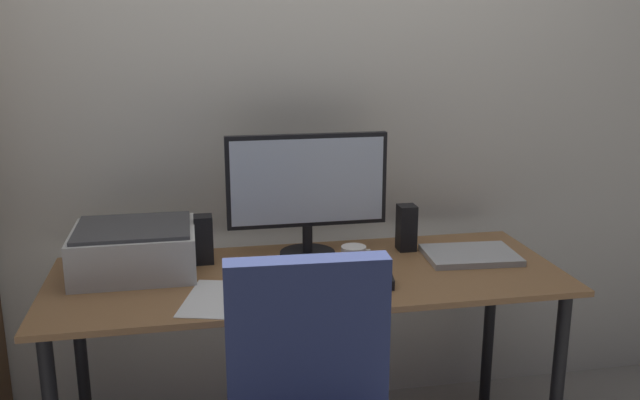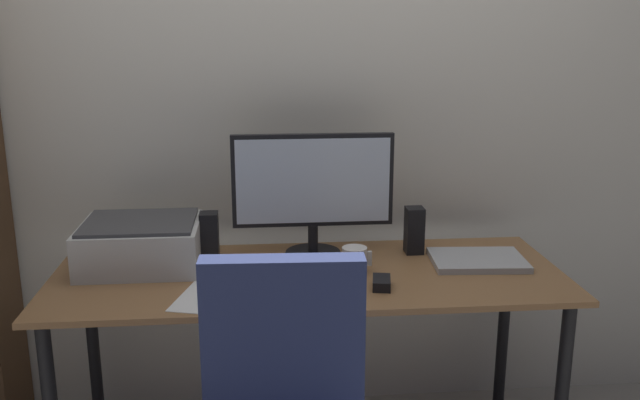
# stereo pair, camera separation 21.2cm
# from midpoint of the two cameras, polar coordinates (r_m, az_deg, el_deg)

# --- Properties ---
(back_wall) EXTENTS (6.40, 0.10, 2.60)m
(back_wall) POSITION_cam_midpoint_polar(r_m,az_deg,el_deg) (2.65, -5.25, 9.03)
(back_wall) COLOR silver
(back_wall) RESTS_ON ground
(desk) EXTENTS (1.71, 0.65, 0.74)m
(desk) POSITION_cam_midpoint_polar(r_m,az_deg,el_deg) (2.33, -3.63, -8.13)
(desk) COLOR olive
(desk) RESTS_ON ground
(monitor) EXTENTS (0.57, 0.20, 0.44)m
(monitor) POSITION_cam_midpoint_polar(r_m,az_deg,el_deg) (2.40, -3.60, 1.07)
(monitor) COLOR black
(monitor) RESTS_ON desk
(keyboard) EXTENTS (0.29, 0.11, 0.02)m
(keyboard) POSITION_cam_midpoint_polar(r_m,az_deg,el_deg) (2.14, -3.16, -7.54)
(keyboard) COLOR black
(keyboard) RESTS_ON desk
(mouse) EXTENTS (0.07, 0.10, 0.03)m
(mouse) POSITION_cam_midpoint_polar(r_m,az_deg,el_deg) (2.19, 2.63, -6.80)
(mouse) COLOR black
(mouse) RESTS_ON desk
(coffee_mug) EXTENTS (0.10, 0.08, 0.09)m
(coffee_mug) POSITION_cam_midpoint_polar(r_m,az_deg,el_deg) (2.29, 0.20, -5.00)
(coffee_mug) COLOR white
(coffee_mug) RESTS_ON desk
(laptop) EXTENTS (0.33, 0.25, 0.02)m
(laptop) POSITION_cam_midpoint_polar(r_m,az_deg,el_deg) (2.47, 10.09, -4.60)
(laptop) COLOR #B7BABC
(laptop) RESTS_ON desk
(speaker_left) EXTENTS (0.06, 0.07, 0.17)m
(speaker_left) POSITION_cam_midpoint_polar(r_m,az_deg,el_deg) (2.42, -12.21, -3.27)
(speaker_left) COLOR black
(speaker_left) RESTS_ON desk
(speaker_right) EXTENTS (0.06, 0.07, 0.17)m
(speaker_right) POSITION_cam_midpoint_polar(r_m,az_deg,el_deg) (2.51, 4.86, -2.36)
(speaker_right) COLOR black
(speaker_right) RESTS_ON desk
(printer) EXTENTS (0.40, 0.34, 0.16)m
(printer) POSITION_cam_midpoint_polar(r_m,az_deg,el_deg) (2.39, -17.74, -3.98)
(printer) COLOR silver
(printer) RESTS_ON desk
(paper_sheet) EXTENTS (0.28, 0.34, 0.00)m
(paper_sheet) POSITION_cam_midpoint_polar(r_m,az_deg,el_deg) (2.13, -11.18, -8.15)
(paper_sheet) COLOR white
(paper_sheet) RESTS_ON desk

